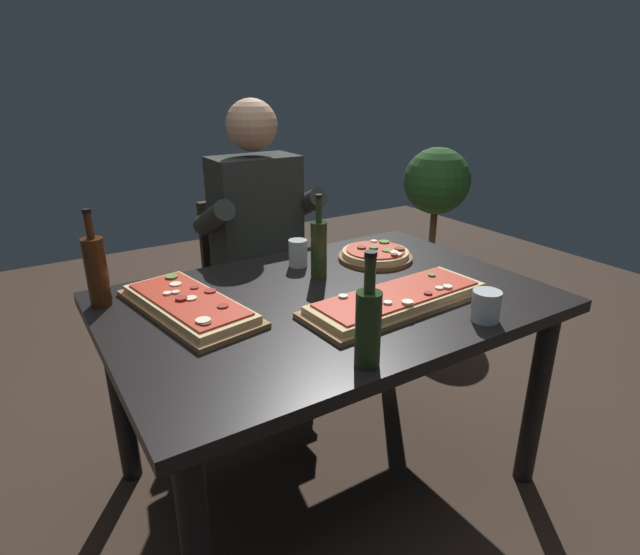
{
  "coord_description": "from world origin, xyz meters",
  "views": [
    {
      "loc": [
        -0.85,
        -1.29,
        1.41
      ],
      "look_at": [
        0.0,
        0.05,
        0.79
      ],
      "focal_mm": 28.89,
      "sensor_mm": 36.0,
      "label": 1
    }
  ],
  "objects_px": {
    "pizza_rectangular_left": "(189,305)",
    "pizza_rectangular_front": "(398,299)",
    "pizza_round_far": "(376,254)",
    "tumbler_near_camera": "(298,255)",
    "vinegar_bottle_green": "(319,248)",
    "wine_bottle_dark": "(368,324)",
    "tumbler_far_side": "(486,307)",
    "diner_chair": "(252,280)",
    "dining_table": "(328,323)",
    "seated_diner": "(261,236)",
    "potted_plant_corner": "(434,218)",
    "oil_bottle_amber": "(96,270)"
  },
  "relations": [
    {
      "from": "oil_bottle_amber",
      "to": "tumbler_far_side",
      "type": "xyz_separation_m",
      "value": [
        0.93,
        -0.72,
        -0.08
      ]
    },
    {
      "from": "pizza_rectangular_front",
      "to": "wine_bottle_dark",
      "type": "height_order",
      "value": "wine_bottle_dark"
    },
    {
      "from": "pizza_round_far",
      "to": "oil_bottle_amber",
      "type": "distance_m",
      "value": 1.01
    },
    {
      "from": "tumbler_far_side",
      "to": "dining_table",
      "type": "bearing_deg",
      "value": 126.69
    },
    {
      "from": "dining_table",
      "to": "seated_diner",
      "type": "height_order",
      "value": "seated_diner"
    },
    {
      "from": "pizza_rectangular_left",
      "to": "seated_diner",
      "type": "height_order",
      "value": "seated_diner"
    },
    {
      "from": "pizza_rectangular_front",
      "to": "pizza_round_far",
      "type": "bearing_deg",
      "value": 61.11
    },
    {
      "from": "oil_bottle_amber",
      "to": "diner_chair",
      "type": "xyz_separation_m",
      "value": [
        0.76,
        0.53,
        -0.37
      ]
    },
    {
      "from": "vinegar_bottle_green",
      "to": "tumbler_near_camera",
      "type": "height_order",
      "value": "vinegar_bottle_green"
    },
    {
      "from": "tumbler_far_side",
      "to": "seated_diner",
      "type": "bearing_deg",
      "value": 98.76
    },
    {
      "from": "dining_table",
      "to": "potted_plant_corner",
      "type": "xyz_separation_m",
      "value": [
        1.52,
        1.06,
        -0.09
      ]
    },
    {
      "from": "tumbler_near_camera",
      "to": "dining_table",
      "type": "bearing_deg",
      "value": -101.93
    },
    {
      "from": "oil_bottle_amber",
      "to": "tumbler_far_side",
      "type": "distance_m",
      "value": 1.18
    },
    {
      "from": "pizza_rectangular_front",
      "to": "tumbler_far_side",
      "type": "bearing_deg",
      "value": -56.49
    },
    {
      "from": "diner_chair",
      "to": "potted_plant_corner",
      "type": "distance_m",
      "value": 1.41
    },
    {
      "from": "tumbler_near_camera",
      "to": "tumbler_far_side",
      "type": "xyz_separation_m",
      "value": [
        0.23,
        -0.7,
        -0.0
      ]
    },
    {
      "from": "pizza_rectangular_front",
      "to": "potted_plant_corner",
      "type": "xyz_separation_m",
      "value": [
        1.37,
        1.23,
        -0.2
      ]
    },
    {
      "from": "vinegar_bottle_green",
      "to": "seated_diner",
      "type": "relative_size",
      "value": 0.23
    },
    {
      "from": "tumbler_far_side",
      "to": "diner_chair",
      "type": "relative_size",
      "value": 0.11
    },
    {
      "from": "pizza_round_far",
      "to": "seated_diner",
      "type": "xyz_separation_m",
      "value": [
        -0.24,
        0.53,
        -0.02
      ]
    },
    {
      "from": "dining_table",
      "to": "pizza_rectangular_left",
      "type": "relative_size",
      "value": 2.49
    },
    {
      "from": "pizza_rectangular_front",
      "to": "pizza_round_far",
      "type": "relative_size",
      "value": 2.23
    },
    {
      "from": "vinegar_bottle_green",
      "to": "potted_plant_corner",
      "type": "relative_size",
      "value": 0.3
    },
    {
      "from": "diner_chair",
      "to": "tumbler_near_camera",
      "type": "bearing_deg",
      "value": -95.63
    },
    {
      "from": "pizza_rectangular_left",
      "to": "oil_bottle_amber",
      "type": "relative_size",
      "value": 1.82
    },
    {
      "from": "pizza_round_far",
      "to": "diner_chair",
      "type": "xyz_separation_m",
      "value": [
        -0.24,
        0.65,
        -0.27
      ]
    },
    {
      "from": "pizza_rectangular_front",
      "to": "tumbler_near_camera",
      "type": "height_order",
      "value": "tumbler_near_camera"
    },
    {
      "from": "pizza_rectangular_front",
      "to": "pizza_rectangular_left",
      "type": "bearing_deg",
      "value": 151.27
    },
    {
      "from": "pizza_rectangular_left",
      "to": "tumbler_near_camera",
      "type": "height_order",
      "value": "tumbler_near_camera"
    },
    {
      "from": "pizza_round_far",
      "to": "tumbler_near_camera",
      "type": "bearing_deg",
      "value": 161.48
    },
    {
      "from": "wine_bottle_dark",
      "to": "tumbler_near_camera",
      "type": "bearing_deg",
      "value": 73.07
    },
    {
      "from": "vinegar_bottle_green",
      "to": "tumbler_far_side",
      "type": "height_order",
      "value": "vinegar_bottle_green"
    },
    {
      "from": "pizza_rectangular_left",
      "to": "seated_diner",
      "type": "relative_size",
      "value": 0.42
    },
    {
      "from": "tumbler_near_camera",
      "to": "seated_diner",
      "type": "xyz_separation_m",
      "value": [
        0.05,
        0.43,
        -0.04
      ]
    },
    {
      "from": "pizza_round_far",
      "to": "tumbler_near_camera",
      "type": "xyz_separation_m",
      "value": [
        -0.29,
        0.1,
        0.02
      ]
    },
    {
      "from": "wine_bottle_dark",
      "to": "diner_chair",
      "type": "bearing_deg",
      "value": 77.86
    },
    {
      "from": "dining_table",
      "to": "seated_diner",
      "type": "distance_m",
      "value": 0.75
    },
    {
      "from": "pizza_rectangular_front",
      "to": "tumbler_near_camera",
      "type": "relative_size",
      "value": 6.35
    },
    {
      "from": "pizza_rectangular_left",
      "to": "vinegar_bottle_green",
      "type": "bearing_deg",
      "value": 3.17
    },
    {
      "from": "potted_plant_corner",
      "to": "tumbler_near_camera",
      "type": "bearing_deg",
      "value": -152.61
    },
    {
      "from": "dining_table",
      "to": "diner_chair",
      "type": "xyz_separation_m",
      "value": [
        0.12,
        0.86,
        -0.16
      ]
    },
    {
      "from": "tumbler_near_camera",
      "to": "diner_chair",
      "type": "height_order",
      "value": "diner_chair"
    },
    {
      "from": "dining_table",
      "to": "tumbler_far_side",
      "type": "bearing_deg",
      "value": -53.31
    },
    {
      "from": "tumbler_near_camera",
      "to": "wine_bottle_dark",
      "type": "bearing_deg",
      "value": -106.93
    },
    {
      "from": "pizza_rectangular_left",
      "to": "pizza_rectangular_front",
      "type": "bearing_deg",
      "value": -28.73
    },
    {
      "from": "vinegar_bottle_green",
      "to": "tumbler_near_camera",
      "type": "distance_m",
      "value": 0.16
    },
    {
      "from": "pizza_round_far",
      "to": "tumbler_far_side",
      "type": "height_order",
      "value": "tumbler_far_side"
    },
    {
      "from": "pizza_rectangular_left",
      "to": "wine_bottle_dark",
      "type": "xyz_separation_m",
      "value": [
        0.27,
        -0.55,
        0.09
      ]
    },
    {
      "from": "seated_diner",
      "to": "diner_chair",
      "type": "bearing_deg",
      "value": 90.0
    },
    {
      "from": "oil_bottle_amber",
      "to": "tumbler_near_camera",
      "type": "xyz_separation_m",
      "value": [
        0.7,
        -0.02,
        -0.07
      ]
    }
  ]
}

